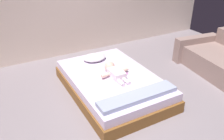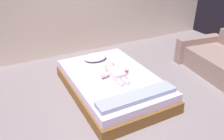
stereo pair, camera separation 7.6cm
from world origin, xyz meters
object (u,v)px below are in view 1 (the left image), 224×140
bed (112,84)px  toothbrush (125,72)px  pillow (94,57)px  baby (114,72)px

bed → toothbrush: 0.31m
pillow → toothbrush: size_ratio=2.94×
bed → pillow: bearing=90.8°
baby → toothbrush: size_ratio=4.27×
pillow → toothbrush: 0.77m
bed → pillow: 0.73m
pillow → bed: bearing=-89.2°
baby → toothbrush: (0.22, -0.01, -0.06)m
pillow → baby: 0.71m
bed → baby: 0.25m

